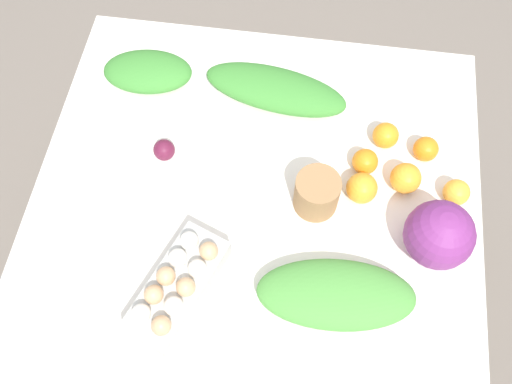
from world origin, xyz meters
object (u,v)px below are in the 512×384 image
paper_bag (317,193)px  orange_3 (456,192)px  beet_root (164,150)px  orange_2 (365,162)px  orange_5 (386,135)px  orange_0 (406,178)px  egg_carton (177,286)px  cabbage_purple (439,235)px  orange_1 (426,149)px  greens_bunch_dandelion (148,72)px  orange_4 (362,188)px  greens_bunch_beet_tops (275,89)px  greens_bunch_scallion (336,294)px

paper_bag → orange_3: 0.35m
beet_root → paper_bag: bearing=168.5°
orange_2 → orange_5: 0.10m
beet_root → orange_0: size_ratio=0.72×
egg_carton → cabbage_purple: bearing=-50.6°
orange_1 → orange_3: size_ratio=0.98×
cabbage_purple → orange_0: size_ratio=2.09×
orange_0 → orange_1: orange_0 is taller
paper_bag → cabbage_purple: bearing=163.5°
greens_bunch_dandelion → beet_root: (-0.10, 0.24, -0.01)m
orange_2 → orange_4: size_ratio=0.85×
egg_carton → orange_4: (-0.40, -0.31, -0.00)m
greens_bunch_beet_tops → greens_bunch_scallion: size_ratio=1.10×
greens_bunch_beet_tops → orange_5: bearing=160.5°
cabbage_purple → egg_carton: size_ratio=0.53×
greens_bunch_dandelion → orange_4: bearing=154.8°
orange_0 → orange_3: size_ratio=1.18×
paper_bag → orange_3: (-0.34, -0.06, -0.02)m
orange_1 → orange_4: (0.16, 0.14, 0.01)m
egg_carton → orange_4: 0.51m
greens_bunch_dandelion → orange_1: bearing=169.3°
greens_bunch_beet_tops → orange_4: size_ratio=5.08×
cabbage_purple → orange_5: (0.12, -0.29, -0.05)m
cabbage_purple → egg_carton: cabbage_purple is taller
greens_bunch_beet_tops → orange_2: greens_bunch_beet_tops is taller
egg_carton → beet_root: bearing=38.3°
paper_bag → beet_root: 0.41m
greens_bunch_dandelion → greens_bunch_scallion: bearing=135.0°
paper_bag → orange_0: (-0.22, -0.08, -0.01)m
orange_2 → egg_carton: bearing=44.1°
paper_bag → orange_4: size_ratio=1.42×
orange_3 → greens_bunch_beet_tops: bearing=-27.5°
greens_bunch_scallion → orange_5: 0.46m
greens_bunch_beet_tops → egg_carton: bearing=75.6°
orange_2 → orange_4: bearing=86.6°
beet_root → orange_2: orange_2 is taller
greens_bunch_scallion → orange_5: (-0.10, -0.45, -0.00)m
orange_1 → orange_2: (0.15, 0.06, 0.00)m
orange_2 → orange_5: orange_5 is taller
paper_bag → greens_bunch_beet_tops: (0.14, -0.31, -0.02)m
greens_bunch_dandelion → greens_bunch_scallion: greens_bunch_scallion is taller
orange_3 → beet_root: bearing=-1.7°
cabbage_purple → orange_3: bearing=-111.5°
orange_3 → greens_bunch_scallion: bearing=47.8°
egg_carton → orange_2: egg_carton is taller
beet_root → orange_1: bearing=-171.9°
greens_bunch_dandelion → orange_5: bearing=169.9°
orange_2 → orange_5: (-0.05, -0.09, 0.00)m
cabbage_purple → orange_0: cabbage_purple is taller
orange_3 → paper_bag: bearing=9.9°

